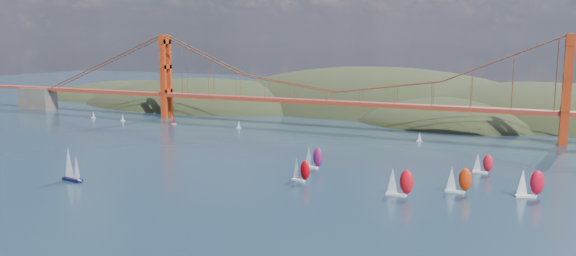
% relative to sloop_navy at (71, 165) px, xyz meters
% --- Properties ---
extents(ground, '(1200.00, 1200.00, 0.00)m').
position_rel_sloop_navy_xyz_m(ground, '(50.43, -24.61, -6.22)').
color(ground, black).
rests_on(ground, ground).
extents(headlands, '(725.00, 225.00, 96.00)m').
position_rel_sloop_navy_xyz_m(headlands, '(95.38, 253.68, -18.68)').
color(headlands, black).
rests_on(headlands, ground).
extents(bridge, '(552.00, 12.00, 55.00)m').
position_rel_sloop_navy_xyz_m(bridge, '(48.69, 155.39, 26.01)').
color(bridge, maroon).
rests_on(bridge, ground).
extents(sloop_navy, '(9.35, 5.70, 14.09)m').
position_rel_sloop_navy_xyz_m(sloop_navy, '(0.00, 0.00, 0.00)').
color(sloop_navy, black).
rests_on(sloop_navy, ground).
extents(racer_0, '(8.37, 5.28, 9.36)m').
position_rel_sloop_navy_xyz_m(racer_0, '(78.50, 33.68, -1.80)').
color(racer_0, white).
rests_on(racer_0, ground).
extents(racer_1, '(9.25, 3.80, 10.61)m').
position_rel_sloop_navy_xyz_m(racer_1, '(116.38, 28.95, -1.21)').
color(racer_1, silver).
rests_on(racer_1, ground).
extents(racer_2, '(8.82, 3.63, 10.10)m').
position_rel_sloop_navy_xyz_m(racer_2, '(133.96, 41.23, -1.45)').
color(racer_2, silver).
rests_on(racer_2, ground).
extents(racer_3, '(7.64, 3.20, 8.72)m').
position_rel_sloop_navy_xyz_m(racer_3, '(139.03, 74.77, -2.10)').
color(racer_3, silver).
rests_on(racer_3, ground).
extents(racer_4, '(9.44, 6.00, 10.55)m').
position_rel_sloop_navy_xyz_m(racer_4, '(156.49, 44.94, -1.23)').
color(racer_4, silver).
rests_on(racer_4, ground).
extents(racer_rwb, '(8.93, 5.06, 10.01)m').
position_rel_sloop_navy_xyz_m(racer_rwb, '(74.95, 55.58, -1.49)').
color(racer_rwb, white).
rests_on(racer_rwb, ground).
extents(distant_boat_0, '(3.00, 2.00, 4.70)m').
position_rel_sloop_navy_xyz_m(distant_boat_0, '(-113.02, 133.18, -3.81)').
color(distant_boat_0, silver).
rests_on(distant_boat_0, ground).
extents(distant_boat_1, '(3.00, 2.00, 4.70)m').
position_rel_sloop_navy_xyz_m(distant_boat_1, '(-86.16, 130.51, -3.81)').
color(distant_boat_1, silver).
rests_on(distant_boat_1, ground).
extents(distant_boat_2, '(3.00, 2.00, 4.70)m').
position_rel_sloop_navy_xyz_m(distant_boat_2, '(-47.81, 132.42, -3.81)').
color(distant_boat_2, silver).
rests_on(distant_boat_2, ground).
extents(distant_boat_3, '(3.00, 2.00, 4.70)m').
position_rel_sloop_navy_xyz_m(distant_boat_3, '(-3.29, 134.90, -3.81)').
color(distant_boat_3, silver).
rests_on(distant_boat_3, ground).
extents(distant_boat_8, '(3.00, 2.00, 4.70)m').
position_rel_sloop_navy_xyz_m(distant_boat_8, '(103.11, 134.56, -3.81)').
color(distant_boat_8, silver).
rests_on(distant_boat_8, ground).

